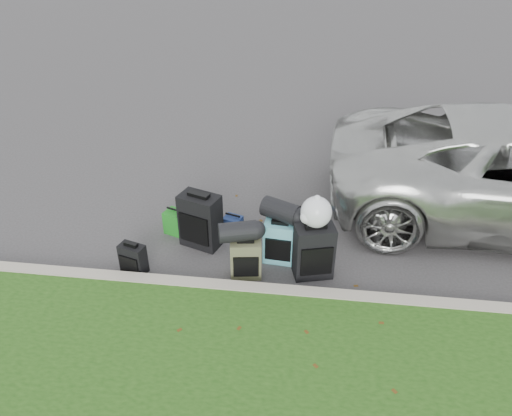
# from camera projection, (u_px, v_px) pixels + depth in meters

# --- Properties ---
(ground) EXTENTS (120.00, 120.00, 0.00)m
(ground) POSITION_uv_depth(u_px,v_px,m) (261.00, 248.00, 7.16)
(ground) COLOR #383535
(ground) RESTS_ON ground
(curb) EXTENTS (120.00, 0.18, 0.15)m
(curb) POSITION_uv_depth(u_px,v_px,m) (252.00, 291.00, 6.28)
(curb) COLOR #9E937F
(curb) RESTS_ON ground
(suitcase_small_black) EXTENTS (0.38, 0.28, 0.43)m
(suitcase_small_black) POSITION_uv_depth(u_px,v_px,m) (133.00, 259.00, 6.61)
(suitcase_small_black) COLOR black
(suitcase_small_black) RESTS_ON ground
(suitcase_large_black_left) EXTENTS (0.64, 0.50, 0.80)m
(suitcase_large_black_left) POSITION_uv_depth(u_px,v_px,m) (200.00, 220.00, 7.04)
(suitcase_large_black_left) COLOR black
(suitcase_large_black_left) RESTS_ON ground
(suitcase_olive) EXTENTS (0.43, 0.30, 0.55)m
(suitcase_olive) POSITION_uv_depth(u_px,v_px,m) (246.00, 259.00, 6.51)
(suitcase_olive) COLOR #43442C
(suitcase_olive) RESTS_ON ground
(suitcase_teal) EXTENTS (0.44, 0.29, 0.61)m
(suitcase_teal) POSITION_uv_depth(u_px,v_px,m) (280.00, 242.00, 6.77)
(suitcase_teal) COLOR teal
(suitcase_teal) RESTS_ON ground
(suitcase_large_black_right) EXTENTS (0.56, 0.42, 0.75)m
(suitcase_large_black_right) POSITION_uv_depth(u_px,v_px,m) (314.00, 251.00, 6.47)
(suitcase_large_black_right) COLOR black
(suitcase_large_black_right) RESTS_ON ground
(tote_green) EXTENTS (0.38, 0.34, 0.35)m
(tote_green) POSITION_uv_depth(u_px,v_px,m) (176.00, 222.00, 7.41)
(tote_green) COLOR #19741B
(tote_green) RESTS_ON ground
(tote_navy) EXTENTS (0.31, 0.27, 0.28)m
(tote_navy) POSITION_uv_depth(u_px,v_px,m) (233.00, 225.00, 7.41)
(tote_navy) COLOR navy
(tote_navy) RESTS_ON ground
(duffel_left) EXTENTS (0.54, 0.39, 0.26)m
(duffel_left) POSITION_uv_depth(u_px,v_px,m) (238.00, 232.00, 6.33)
(duffel_left) COLOR black
(duffel_left) RESTS_ON suitcase_olive
(duffel_right) EXTENTS (0.58, 0.47, 0.28)m
(duffel_right) POSITION_uv_depth(u_px,v_px,m) (281.00, 211.00, 6.62)
(duffel_right) COLOR black
(duffel_right) RESTS_ON suitcase_teal
(trash_bag) EXTENTS (0.39, 0.39, 0.39)m
(trash_bag) POSITION_uv_depth(u_px,v_px,m) (316.00, 212.00, 6.21)
(trash_bag) COLOR white
(trash_bag) RESTS_ON suitcase_large_black_right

